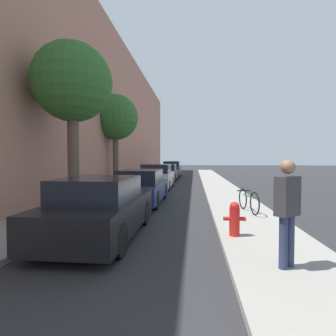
# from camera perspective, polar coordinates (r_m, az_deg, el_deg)

# --- Properties ---
(ground_plane) EXTENTS (120.00, 120.00, 0.00)m
(ground_plane) POSITION_cam_1_polar(r_m,az_deg,el_deg) (15.36, 0.58, -4.83)
(ground_plane) COLOR #28282B
(sidewalk_left) EXTENTS (2.00, 52.00, 0.12)m
(sidewalk_left) POSITION_cam_1_polar(r_m,az_deg,el_deg) (15.87, -9.94, -4.43)
(sidewalk_left) COLOR gray
(sidewalk_left) RESTS_ON ground
(sidewalk_right) EXTENTS (2.00, 52.00, 0.12)m
(sidewalk_right) POSITION_cam_1_polar(r_m,az_deg,el_deg) (15.38, 11.44, -4.64)
(sidewalk_right) COLOR gray
(sidewalk_right) RESTS_ON ground
(building_facade_left) EXTENTS (0.70, 52.00, 10.44)m
(building_facade_left) POSITION_cam_1_polar(r_m,az_deg,el_deg) (16.54, -14.69, 13.77)
(building_facade_left) COLOR tan
(building_facade_left) RESTS_ON ground
(parked_car_black) EXTENTS (1.74, 4.04, 1.40)m
(parked_car_black) POSITION_cam_1_polar(r_m,az_deg,el_deg) (6.51, -14.06, -8.35)
(parked_car_black) COLOR black
(parked_car_black) RESTS_ON ground
(parked_car_navy) EXTENTS (1.76, 4.40, 1.38)m
(parked_car_navy) POSITION_cam_1_polar(r_m,az_deg,el_deg) (11.13, -5.70, -4.06)
(parked_car_navy) COLOR black
(parked_car_navy) RESTS_ON ground
(parked_car_white) EXTENTS (1.82, 4.30, 1.48)m
(parked_car_white) POSITION_cam_1_polar(r_m,az_deg,el_deg) (16.67, -2.36, -1.88)
(parked_car_white) COLOR black
(parked_car_white) RESTS_ON ground
(parked_car_maroon) EXTENTS (1.72, 4.54, 1.38)m
(parked_car_maroon) POSITION_cam_1_polar(r_m,az_deg,el_deg) (21.99, -0.37, -1.04)
(parked_car_maroon) COLOR black
(parked_car_maroon) RESTS_ON ground
(parked_car_teal) EXTENTS (1.73, 4.42, 1.57)m
(parked_car_teal) POSITION_cam_1_polar(r_m,az_deg,el_deg) (27.16, 0.85, -0.29)
(parked_car_teal) COLOR black
(parked_car_teal) RESTS_ON ground
(street_tree_near) EXTENTS (2.52, 2.52, 5.41)m
(street_tree_near) POSITION_cam_1_polar(r_m,az_deg,el_deg) (9.51, -19.54, 16.37)
(street_tree_near) COLOR brown
(street_tree_near) RESTS_ON sidewalk_left
(street_tree_far) EXTENTS (2.72, 2.72, 5.56)m
(street_tree_far) POSITION_cam_1_polar(r_m,az_deg,el_deg) (16.78, -11.05, 10.32)
(street_tree_far) COLOR brown
(street_tree_far) RESTS_ON sidewalk_left
(fire_hydrant) EXTENTS (0.49, 0.23, 0.76)m
(fire_hydrant) POSITION_cam_1_polar(r_m,az_deg,el_deg) (6.25, 13.88, -10.28)
(fire_hydrant) COLOR red
(fire_hydrant) RESTS_ON sidewalk_right
(pedestrian) EXTENTS (0.45, 0.42, 1.69)m
(pedestrian) POSITION_cam_1_polar(r_m,az_deg,el_deg) (4.63, 23.89, -7.39)
(pedestrian) COLOR #283351
(pedestrian) RESTS_ON sidewalk_right
(bicycle) EXTENTS (0.46, 1.71, 0.70)m
(bicycle) POSITION_cam_1_polar(r_m,az_deg,el_deg) (9.08, 16.61, -6.62)
(bicycle) COLOR black
(bicycle) RESTS_ON sidewalk_right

